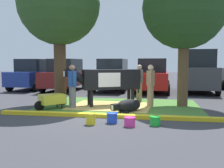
# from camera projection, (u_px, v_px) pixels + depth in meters

# --- Properties ---
(ground_plane) EXTENTS (80.00, 80.00, 0.00)m
(ground_plane) POSITION_uv_depth(u_px,v_px,m) (105.00, 115.00, 8.64)
(ground_plane) COLOR #38383D
(grass_island) EXTENTS (6.42, 4.22, 0.02)m
(grass_island) POSITION_uv_depth(u_px,v_px,m) (120.00, 106.00, 10.49)
(grass_island) COLOR #477A33
(grass_island) RESTS_ON ground
(curb_yellow) EXTENTS (7.62, 0.24, 0.12)m
(curb_yellow) POSITION_uv_depth(u_px,v_px,m) (110.00, 116.00, 8.26)
(curb_yellow) COLOR yellow
(curb_yellow) RESTS_ON ground
(hay_bedding) EXTENTS (3.38, 2.64, 0.04)m
(hay_bedding) POSITION_uv_depth(u_px,v_px,m) (111.00, 106.00, 10.32)
(hay_bedding) COLOR tan
(hay_bedding) RESTS_ON ground
(shade_tree_left) EXTENTS (3.40, 3.40, 5.92)m
(shade_tree_left) POSITION_uv_depth(u_px,v_px,m) (59.00, 5.00, 10.53)
(shade_tree_left) COLOR #4C3823
(shade_tree_left) RESTS_ON ground
(shade_tree_right) EXTENTS (3.34, 3.34, 5.66)m
(shade_tree_right) POSITION_uv_depth(u_px,v_px,m) (184.00, 8.00, 10.07)
(shade_tree_right) COLOR brown
(shade_tree_right) RESTS_ON ground
(cow_holstein) EXTENTS (2.97, 1.69, 1.54)m
(cow_holstein) POSITION_uv_depth(u_px,v_px,m) (108.00, 80.00, 10.40)
(cow_holstein) COLOR black
(cow_holstein) RESTS_ON ground
(calf_lying) EXTENTS (1.11, 1.19, 0.48)m
(calf_lying) POSITION_uv_depth(u_px,v_px,m) (128.00, 106.00, 9.08)
(calf_lying) COLOR black
(calf_lying) RESTS_ON ground
(person_handler) EXTENTS (0.34, 0.45, 1.70)m
(person_handler) POSITION_uv_depth(u_px,v_px,m) (72.00, 85.00, 9.81)
(person_handler) COLOR slate
(person_handler) RESTS_ON ground
(person_visitor_near) EXTENTS (0.36, 0.44, 1.69)m
(person_visitor_near) POSITION_uv_depth(u_px,v_px,m) (139.00, 82.00, 11.72)
(person_visitor_near) COLOR #9E7F5B
(person_visitor_near) RESTS_ON ground
(person_visitor_far) EXTENTS (0.34, 0.53, 1.70)m
(person_visitor_far) POSITION_uv_depth(u_px,v_px,m) (150.00, 84.00, 10.29)
(person_visitor_far) COLOR #9E7F5B
(person_visitor_far) RESTS_ON ground
(wheelbarrow) EXTENTS (1.34, 1.36, 0.63)m
(wheelbarrow) POSITION_uv_depth(u_px,v_px,m) (51.00, 99.00, 9.71)
(wheelbarrow) COLOR gold
(wheelbarrow) RESTS_ON ground
(bucket_yellow) EXTENTS (0.30, 0.30, 0.33)m
(bucket_yellow) POSITION_uv_depth(u_px,v_px,m) (91.00, 119.00, 7.35)
(bucket_yellow) COLOR yellow
(bucket_yellow) RESTS_ON ground
(bucket_blue) EXTENTS (0.34, 0.34, 0.30)m
(bucket_blue) POSITION_uv_depth(u_px,v_px,m) (112.00, 118.00, 7.53)
(bucket_blue) COLOR blue
(bucket_blue) RESTS_ON ground
(bucket_pink) EXTENTS (0.33, 0.33, 0.27)m
(bucket_pink) POSITION_uv_depth(u_px,v_px,m) (130.00, 121.00, 7.12)
(bucket_pink) COLOR #EA3893
(bucket_pink) RESTS_ON ground
(bucket_green) EXTENTS (0.31, 0.31, 0.27)m
(bucket_green) POSITION_uv_depth(u_px,v_px,m) (155.00, 121.00, 7.22)
(bucket_green) COLOR green
(bucket_green) RESTS_ON ground
(sedan_blue) EXTENTS (2.16, 4.47, 2.02)m
(sedan_blue) POSITION_uv_depth(u_px,v_px,m) (34.00, 75.00, 17.10)
(sedan_blue) COLOR navy
(sedan_blue) RESTS_ON ground
(sedan_silver) EXTENTS (2.16, 4.47, 2.02)m
(sedan_silver) POSITION_uv_depth(u_px,v_px,m) (66.00, 75.00, 16.29)
(sedan_silver) COLOR maroon
(sedan_silver) RESTS_ON ground
(hatchback_white) EXTENTS (2.16, 4.47, 2.02)m
(hatchback_white) POSITION_uv_depth(u_px,v_px,m) (113.00, 75.00, 16.25)
(hatchback_white) COLOR silver
(hatchback_white) RESTS_ON ground
(sedan_red) EXTENTS (2.16, 4.47, 2.02)m
(sedan_red) POSITION_uv_depth(u_px,v_px,m) (153.00, 76.00, 15.39)
(sedan_red) COLOR red
(sedan_red) RESTS_ON ground
(suv_dark_grey) EXTENTS (2.27, 4.67, 2.52)m
(suv_dark_grey) POSITION_uv_depth(u_px,v_px,m) (197.00, 71.00, 15.41)
(suv_dark_grey) COLOR #3D3D42
(suv_dark_grey) RESTS_ON ground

